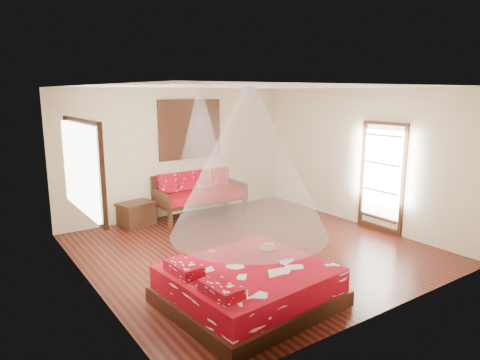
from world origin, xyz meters
name	(u,v)px	position (x,y,z in m)	size (l,w,h in m)	color
room	(252,171)	(0.00, 0.00, 1.40)	(5.54, 5.54, 2.84)	black
bed	(248,286)	(-1.22, -1.60, 0.25)	(2.18, 2.01, 0.63)	black
daybed	(199,192)	(0.27, 2.39, 0.52)	(1.98, 0.88, 0.99)	black
storage_chest	(136,214)	(-1.17, 2.45, 0.25)	(0.81, 0.67, 0.49)	black
shutter_panel	(190,129)	(0.27, 2.72, 1.90)	(1.52, 0.06, 1.32)	black
window_left	(85,167)	(-2.71, 0.20, 1.70)	(0.10, 1.74, 1.34)	black
glazed_door	(382,178)	(2.72, -0.60, 1.07)	(0.08, 1.02, 2.16)	black
wine_tray	(267,245)	(-0.61, -1.22, 0.56)	(0.28, 0.28, 0.22)	brown
mosquito_net_main	(249,164)	(-1.20, -1.60, 1.85)	(1.99, 1.99, 1.80)	white
mosquito_net_daybed	(200,126)	(0.27, 2.25, 2.00)	(0.89, 0.89, 1.50)	white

